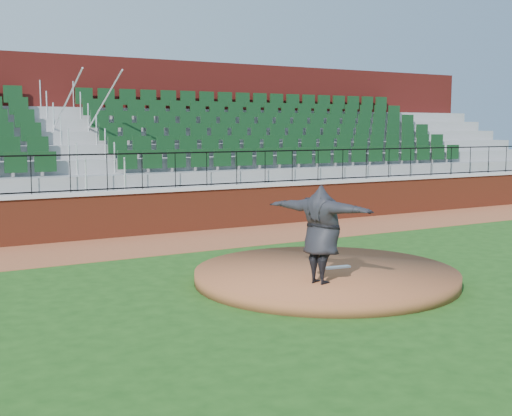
% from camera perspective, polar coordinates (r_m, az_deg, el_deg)
% --- Properties ---
extents(ground, '(90.00, 90.00, 0.00)m').
position_cam_1_polar(ground, '(13.22, 3.29, -6.27)').
color(ground, '#1B4513').
rests_on(ground, ground).
extents(warning_track, '(34.00, 3.20, 0.01)m').
position_cam_1_polar(warning_track, '(17.88, -6.29, -2.84)').
color(warning_track, brown).
rests_on(warning_track, ground).
extents(field_wall, '(34.00, 0.35, 1.20)m').
position_cam_1_polar(field_wall, '(19.26, -8.25, -0.40)').
color(field_wall, maroon).
rests_on(field_wall, ground).
extents(wall_cap, '(34.00, 0.45, 0.10)m').
position_cam_1_polar(wall_cap, '(19.19, -8.28, 1.53)').
color(wall_cap, '#B7B7B7').
rests_on(wall_cap, field_wall).
extents(wall_railing, '(34.00, 0.05, 1.00)m').
position_cam_1_polar(wall_railing, '(19.15, -8.31, 3.17)').
color(wall_railing, black).
rests_on(wall_railing, wall_cap).
extents(seating_stands, '(34.00, 5.10, 4.60)m').
position_cam_1_polar(seating_stands, '(21.67, -11.03, 4.85)').
color(seating_stands, gray).
rests_on(seating_stands, ground).
extents(concourse_wall, '(34.00, 0.50, 5.50)m').
position_cam_1_polar(concourse_wall, '(24.33, -13.23, 6.05)').
color(concourse_wall, maroon).
rests_on(concourse_wall, ground).
extents(pitchers_mound, '(5.13, 5.13, 0.25)m').
position_cam_1_polar(pitchers_mound, '(13.18, 5.97, -5.77)').
color(pitchers_mound, brown).
rests_on(pitchers_mound, ground).
extents(pitching_rubber, '(0.55, 0.20, 0.04)m').
position_cam_1_polar(pitching_rubber, '(13.30, 6.98, -5.05)').
color(pitching_rubber, white).
rests_on(pitching_rubber, pitchers_mound).
extents(pitcher, '(1.31, 2.22, 1.75)m').
position_cam_1_polar(pitcher, '(11.84, 5.62, -2.27)').
color(pitcher, black).
rests_on(pitcher, pitchers_mound).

